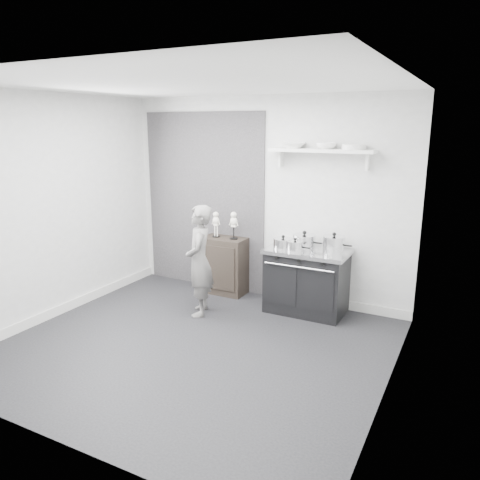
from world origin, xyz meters
name	(u,v)px	position (x,y,z in m)	size (l,w,h in m)	color
ground	(194,346)	(0.00, 0.00, 0.00)	(4.00, 4.00, 0.00)	black
room_shell	(191,193)	(-0.09, 0.15, 1.64)	(4.02, 3.62, 2.71)	#B8B7B5
wall_shelf	(321,151)	(0.80, 1.68, 2.01)	(1.30, 0.26, 0.24)	white
stove	(307,281)	(0.74, 1.48, 0.41)	(1.02, 0.64, 0.82)	black
side_cabinet	(224,265)	(-0.52, 1.61, 0.40)	(0.61, 0.36, 0.80)	black
child	(199,261)	(-0.42, 0.80, 0.69)	(0.51, 0.33, 1.39)	slate
pot_front_left	(283,243)	(0.45, 1.37, 0.89)	(0.33, 0.24, 0.18)	silver
pot_back_left	(304,241)	(0.66, 1.57, 0.90)	(0.38, 0.30, 0.21)	silver
pot_back_right	(334,243)	(1.04, 1.57, 0.91)	(0.36, 0.27, 0.23)	silver
pot_front_center	(295,246)	(0.63, 1.33, 0.89)	(0.30, 0.21, 0.17)	silver
skeleton_full	(216,222)	(-0.65, 1.61, 1.00)	(0.11, 0.07, 0.41)	white
skeleton_torso	(234,223)	(-0.37, 1.61, 1.02)	(0.12, 0.08, 0.44)	white
bowl_large	(294,145)	(0.44, 1.67, 2.08)	(0.29, 0.29, 0.07)	white
bowl_small	(326,146)	(0.86, 1.67, 2.08)	(0.24, 0.24, 0.08)	white
plate_stack	(354,147)	(1.19, 1.67, 2.07)	(0.27, 0.27, 0.06)	white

